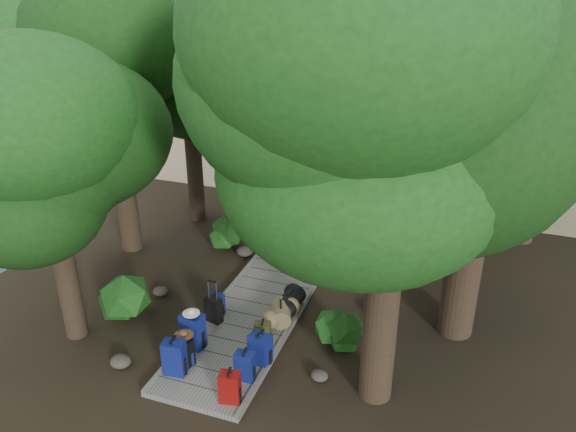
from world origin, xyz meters
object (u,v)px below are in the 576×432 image
at_px(backpack_right_d, 263,332).
at_px(duffel_right_khaki, 281,313).
at_px(lone_suitcase_on_sand, 363,167).
at_px(backpack_left_c, 193,329).
at_px(duffel_right_black, 290,300).
at_px(sun_lounger, 463,165).
at_px(backpack_right_a, 230,386).
at_px(backpack_left_a, 174,356).
at_px(backpack_left_d, 216,303).
at_px(suitcase_on_boardwalk, 214,310).
at_px(backpack_right_c, 260,347).
at_px(backpack_left_b, 184,350).
at_px(backpack_right_b, 245,364).
at_px(kayak, 291,147).

bearing_deg(backpack_right_d, duffel_right_khaki, 69.96).
bearing_deg(lone_suitcase_on_sand, backpack_left_c, -90.91).
distance_m(duffel_right_black, sun_lounger, 11.50).
bearing_deg(backpack_right_a, duffel_right_black, 77.68).
bearing_deg(backpack_left_c, backpack_right_d, 34.09).
xyz_separation_m(backpack_left_a, backpack_left_d, (-0.15, 2.08, -0.13)).
distance_m(backpack_left_c, suitcase_on_boardwalk, 0.96).
bearing_deg(backpack_left_d, backpack_left_a, -81.25).
bearing_deg(duffel_right_black, suitcase_on_boardwalk, -134.96).
bearing_deg(backpack_left_d, backpack_right_a, -53.86).
xyz_separation_m(backpack_right_a, backpack_right_c, (0.12, 1.19, 0.02)).
bearing_deg(backpack_left_b, backpack_right_b, 15.38).
xyz_separation_m(backpack_right_b, backpack_right_d, (-0.10, 1.17, -0.07)).
bearing_deg(backpack_right_b, backpack_left_a, -170.76).
bearing_deg(lone_suitcase_on_sand, sun_lounger, 29.60).
height_order(backpack_left_b, kayak, backpack_left_b).
xyz_separation_m(backpack_left_b, kayak, (-2.57, 13.86, -0.29)).
xyz_separation_m(backpack_left_c, kayak, (-2.47, 13.29, -0.39)).
relative_size(backpack_right_c, suitcase_on_boardwalk, 1.22).
bearing_deg(suitcase_on_boardwalk, backpack_left_d, 124.76).
distance_m(backpack_right_d, duffel_right_black, 1.37).
xyz_separation_m(backpack_left_b, lone_suitcase_on_sand, (0.97, 11.93, -0.09)).
xyz_separation_m(backpack_left_a, backpack_right_d, (1.25, 1.47, -0.14)).
bearing_deg(backpack_left_b, kayak, 115.67).
distance_m(backpack_right_d, suitcase_on_boardwalk, 1.35).
bearing_deg(backpack_left_c, backpack_left_b, -70.27).
bearing_deg(suitcase_on_boardwalk, duffel_right_khaki, 34.99).
relative_size(backpack_right_a, duffel_right_black, 0.96).
bearing_deg(backpack_right_c, backpack_left_a, -136.74).
bearing_deg(backpack_right_a, duffel_right_khaki, 78.21).
xyz_separation_m(backpack_left_d, backpack_right_a, (1.48, -2.42, 0.06)).
distance_m(backpack_left_b, backpack_right_b, 1.31).
bearing_deg(lone_suitcase_on_sand, backpack_left_b, -90.16).
bearing_deg(backpack_right_c, backpack_left_c, -167.49).
relative_size(backpack_left_d, suitcase_on_boardwalk, 0.93).
distance_m(backpack_right_c, duffel_right_black, 1.98).
xyz_separation_m(backpack_right_d, suitcase_on_boardwalk, (-1.31, 0.34, 0.04)).
relative_size(backpack_right_a, suitcase_on_boardwalk, 1.15).
distance_m(backpack_left_b, backpack_right_a, 1.44).
relative_size(suitcase_on_boardwalk, kayak, 0.21).
distance_m(backpack_right_b, backpack_right_d, 1.17).
distance_m(backpack_right_a, lone_suitcase_on_sand, 12.56).
distance_m(duffel_right_black, lone_suitcase_on_sand, 9.40).
bearing_deg(lone_suitcase_on_sand, suitcase_on_boardwalk, -91.36).
height_order(backpack_left_c, duffel_right_khaki, backpack_left_c).
bearing_deg(backpack_right_d, suitcase_on_boardwalk, 153.03).
distance_m(duffel_right_khaki, kayak, 12.49).
xyz_separation_m(backpack_left_a, backpack_left_c, (-0.06, 0.86, 0.03)).
relative_size(backpack_left_b, backpack_right_b, 1.01).
height_order(duffel_right_khaki, lone_suitcase_on_sand, lone_suitcase_on_sand).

